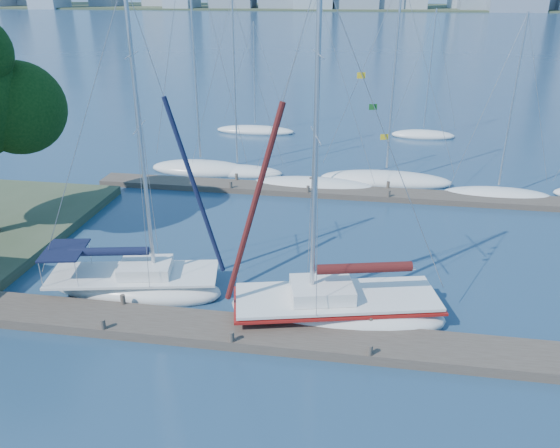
# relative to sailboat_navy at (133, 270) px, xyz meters

# --- Properties ---
(ground) EXTENTS (700.00, 700.00, 0.00)m
(ground) POSITION_rel_sailboat_navy_xyz_m (5.17, -2.50, -1.09)
(ground) COLOR navy
(ground) RESTS_ON ground
(near_dock) EXTENTS (26.00, 2.00, 0.40)m
(near_dock) POSITION_rel_sailboat_navy_xyz_m (5.17, -2.50, -0.89)
(near_dock) COLOR #433931
(near_dock) RESTS_ON ground
(far_dock) EXTENTS (30.00, 1.80, 0.36)m
(far_dock) POSITION_rel_sailboat_navy_xyz_m (7.17, 13.50, -0.91)
(far_dock) COLOR #433931
(far_dock) RESTS_ON ground
(far_shore) EXTENTS (800.00, 100.00, 1.50)m
(far_shore) POSITION_rel_sailboat_navy_xyz_m (5.17, 317.50, -1.09)
(far_shore) COLOR #38472D
(far_shore) RESTS_ON ground
(sailboat_navy) EXTENTS (8.10, 4.00, 13.13)m
(sailboat_navy) POSITION_rel_sailboat_navy_xyz_m (0.00, 0.00, 0.00)
(sailboat_navy) COLOR white
(sailboat_navy) RESTS_ON ground
(sailboat_maroon) EXTENTS (9.07, 4.78, 13.50)m
(sailboat_maroon) POSITION_rel_sailboat_navy_xyz_m (8.79, -0.62, -0.06)
(sailboat_maroon) COLOR white
(sailboat_maroon) RESTS_ON ground
(bg_boat_0) EXTENTS (7.61, 3.88, 16.67)m
(bg_boat_0) POSITION_rel_sailboat_navy_xyz_m (-1.96, 16.54, -0.76)
(bg_boat_0) COLOR white
(bg_boat_0) RESTS_ON ground
(bg_boat_1) EXTENTS (6.61, 2.58, 12.00)m
(bg_boat_1) POSITION_rel_sailboat_navy_xyz_m (0.72, 16.52, -0.85)
(bg_boat_1) COLOR white
(bg_boat_1) RESTS_ON ground
(bg_boat_2) EXTENTS (8.41, 3.89, 12.12)m
(bg_boat_2) POSITION_rel_sailboat_navy_xyz_m (6.32, 14.45, -0.85)
(bg_boat_2) COLOR white
(bg_boat_2) RESTS_ON ground
(bg_boat_3) EXTENTS (9.09, 3.90, 13.25)m
(bg_boat_3) POSITION_rel_sailboat_navy_xyz_m (11.07, 16.22, -0.82)
(bg_boat_3) COLOR white
(bg_boat_3) RESTS_ON ground
(bg_boat_4) EXTENTS (6.98, 4.05, 11.31)m
(bg_boat_4) POSITION_rel_sailboat_navy_xyz_m (17.97, 14.51, -0.86)
(bg_boat_4) COLOR white
(bg_boat_4) RESTS_ON ground
(bg_boat_6) EXTENTS (7.29, 4.64, 9.83)m
(bg_boat_6) POSITION_rel_sailboat_navy_xyz_m (-0.39, 28.30, -0.88)
(bg_boat_6) COLOR white
(bg_boat_6) RESTS_ON ground
(bg_boat_7) EXTENTS (5.61, 2.36, 10.92)m
(bg_boat_7) POSITION_rel_sailboat_navy_xyz_m (14.53, 29.05, -0.86)
(bg_boat_7) COLOR white
(bg_boat_7) RESTS_ON ground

